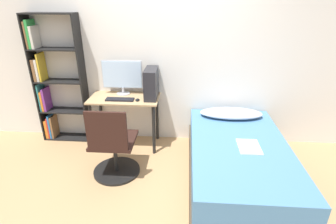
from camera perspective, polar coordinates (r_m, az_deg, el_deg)
name	(u,v)px	position (r m, az deg, el deg)	size (l,w,h in m)	color
ground_plane	(145,194)	(3.12, -5.11, -17.42)	(14.00, 14.00, 0.00)	tan
wall_back	(156,58)	(3.77, -2.58, 11.60)	(8.00, 0.05, 2.50)	silver
desk	(125,107)	(3.76, -9.36, 1.16)	(0.97, 0.52, 0.76)	tan
bookshelf	(52,83)	(4.18, -23.97, 5.71)	(0.72, 0.24, 1.86)	black
office_chair	(113,150)	(3.25, -11.78, -8.12)	(0.58, 0.58, 0.94)	black
bed	(238,162)	(3.26, 14.90, -10.55)	(1.13, 1.98, 0.51)	#4C3D2D
pillow	(231,113)	(3.74, 13.57, -0.26)	(0.86, 0.36, 0.11)	#B2B7C6
magazine	(249,147)	(3.08, 17.23, -7.21)	(0.24, 0.32, 0.01)	silver
monitor	(122,76)	(3.78, -9.95, 7.74)	(0.58, 0.19, 0.49)	#B7B7BC
keyboard	(120,99)	(3.62, -10.44, 2.72)	(0.38, 0.12, 0.02)	black
pc_tower	(151,83)	(3.61, -3.66, 6.26)	(0.16, 0.41, 0.41)	#232328
mouse	(137,100)	(3.57, -6.68, 2.64)	(0.06, 0.09, 0.02)	black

